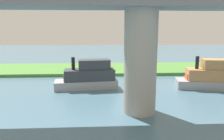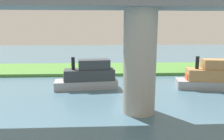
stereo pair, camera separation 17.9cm
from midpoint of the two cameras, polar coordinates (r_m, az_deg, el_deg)
name	(u,v)px [view 1 (the left image)]	position (r m, az deg, el deg)	size (l,w,h in m)	color
ground_plane	(102,76)	(35.79, -2.73, -1.73)	(160.00, 160.00, 0.00)	#476B7F
grassy_bank	(102,69)	(41.63, -2.80, 0.34)	(80.00, 12.00, 0.50)	#4C8438
bridge_pylon	(140,62)	(19.50, 7.28, 2.04)	(2.96, 2.96, 9.41)	#9E998E
bridge_span	(142,2)	(19.46, 7.63, 17.38)	(66.94, 4.30, 3.25)	slate
person_on_bank	(90,69)	(36.47, -5.92, 0.38)	(0.47, 0.47, 1.39)	#2D334C
mooring_post	(109,70)	(36.64, -0.91, 0.02)	(0.20, 0.20, 0.82)	brown
motorboat_red	(88,77)	(28.54, -6.49, -1.75)	(8.38, 3.58, 4.16)	#99999E
motorboat_white	(206,77)	(35.73, 23.51, -1.61)	(5.33, 2.38, 1.72)	#195199
pontoon_yellow	(212,77)	(31.01, 24.81, -1.62)	(8.66, 4.18, 4.24)	#99999E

